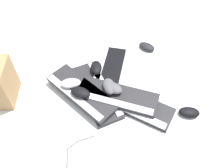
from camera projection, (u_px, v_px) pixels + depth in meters
name	position (u px, v px, depth m)	size (l,w,h in m)	color
ground_plane	(122.00, 89.00, 1.44)	(3.20, 3.20, 0.00)	silver
keyboard_0	(133.00, 104.00, 1.36)	(0.45, 0.19, 0.03)	#232326
keyboard_1	(107.00, 74.00, 1.50)	(0.31, 0.46, 0.03)	black
keyboard_2	(96.00, 92.00, 1.41)	(0.45, 0.36, 0.03)	#232326
keyboard_3	(117.00, 96.00, 1.36)	(0.46, 0.27, 0.03)	#232326
keyboard_4	(82.00, 92.00, 1.37)	(0.46, 0.22, 0.03)	#232326
mouse_0	(71.00, 83.00, 1.37)	(0.11, 0.07, 0.04)	#B7B7BC
mouse_1	(80.00, 92.00, 1.33)	(0.11, 0.07, 0.04)	black
mouse_2	(147.00, 47.00, 1.64)	(0.11, 0.07, 0.04)	black
mouse_3	(189.00, 112.00, 1.32)	(0.11, 0.07, 0.04)	black
mouse_4	(109.00, 86.00, 1.35)	(0.11, 0.07, 0.04)	#4C4C51
mouse_5	(96.00, 68.00, 1.48)	(0.11, 0.07, 0.04)	black
mouse_6	(113.00, 88.00, 1.35)	(0.11, 0.07, 0.04)	#4C4C51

